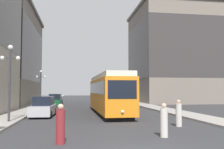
{
  "coord_description": "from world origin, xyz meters",
  "views": [
    {
      "loc": [
        -2.59,
        -9.34,
        2.42
      ],
      "look_at": [
        0.25,
        9.65,
        3.59
      ],
      "focal_mm": 40.2,
      "sensor_mm": 36.0,
      "label": 1
    }
  ],
  "objects": [
    {
      "name": "building_right_corner",
      "position": [
        16.91,
        37.4,
        9.39
      ],
      "size": [
        15.81,
        16.21,
        18.28
      ],
      "color": "slate",
      "rests_on": "ground"
    },
    {
      "name": "parked_car_left_mid",
      "position": [
        -5.35,
        28.13,
        0.84
      ],
      "size": [
        2.03,
        4.68,
        1.82
      ],
      "rotation": [
        0.0,
        0.0,
        -0.04
      ],
      "color": "black",
      "rests_on": "ground"
    },
    {
      "name": "streetcar",
      "position": [
        0.83,
        15.99,
        2.1
      ],
      "size": [
        2.84,
        14.09,
        3.89
      ],
      "rotation": [
        0.0,
        0.0,
        0.02
      ],
      "color": "black",
      "rests_on": "ground"
    },
    {
      "name": "pedestrian_on_sidewalk",
      "position": [
        4.26,
        6.54,
        0.82
      ],
      "size": [
        0.39,
        0.39,
        1.76
      ],
      "rotation": [
        0.0,
        0.0,
        1.21
      ],
      "color": "beige",
      "rests_on": "ground"
    },
    {
      "name": "lamp_post_left_far",
      "position": [
        -7.25,
        26.74,
        3.46
      ],
      "size": [
        1.41,
        0.36,
        4.99
      ],
      "color": "#333338",
      "rests_on": "sidewalk_left"
    },
    {
      "name": "pedestrian_crossing_far",
      "position": [
        -3.2,
        2.21,
        0.83
      ],
      "size": [
        0.4,
        0.4,
        1.79
      ],
      "rotation": [
        0.0,
        0.0,
        1.34
      ],
      "color": "maroon",
      "rests_on": "ground"
    },
    {
      "name": "parked_car_left_near",
      "position": [
        -5.35,
        14.14,
        0.84
      ],
      "size": [
        2.05,
        4.68,
        1.82
      ],
      "rotation": [
        0.0,
        0.0,
        -0.05
      ],
      "color": "black",
      "rests_on": "ground"
    },
    {
      "name": "pedestrian_crossing_near",
      "position": [
        1.96,
        3.08,
        0.81
      ],
      "size": [
        0.39,
        0.39,
        1.73
      ],
      "rotation": [
        0.0,
        0.0,
        3.43
      ],
      "color": "beige",
      "rests_on": "ground"
    },
    {
      "name": "lamp_post_left_near",
      "position": [
        -7.25,
        9.72,
        3.79
      ],
      "size": [
        1.41,
        0.36,
        5.55
      ],
      "color": "#333338",
      "rests_on": "sidewalk_left"
    },
    {
      "name": "sidewalk_left",
      "position": [
        -7.98,
        40.0,
        0.07
      ],
      "size": [
        2.65,
        120.0,
        0.15
      ],
      "primitive_type": "cube",
      "color": "gray",
      "rests_on": "ground"
    },
    {
      "name": "sidewalk_right",
      "position": [
        7.98,
        40.0,
        0.07
      ],
      "size": [
        2.65,
        120.0,
        0.15
      ],
      "primitive_type": "cube",
      "color": "gray",
      "rests_on": "ground"
    },
    {
      "name": "transit_bus",
      "position": [
        3.69,
        30.45,
        1.95
      ],
      "size": [
        2.85,
        11.28,
        3.45
      ],
      "rotation": [
        0.0,
        0.0,
        0.02
      ],
      "color": "black",
      "rests_on": "ground"
    }
  ]
}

